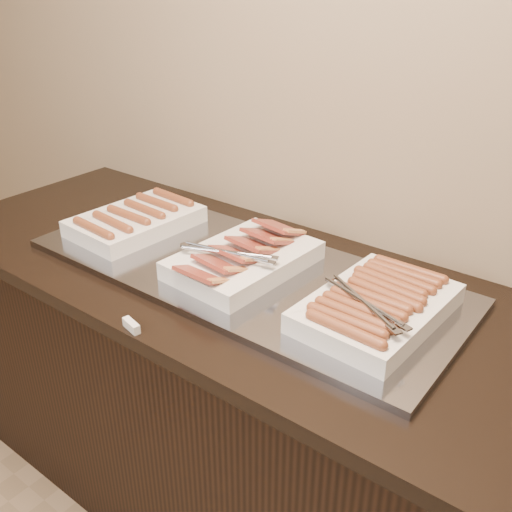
{
  "coord_description": "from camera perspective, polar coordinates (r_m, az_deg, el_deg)",
  "views": [
    {
      "loc": [
        0.85,
        1.08,
        1.65
      ],
      "look_at": [
        0.04,
        2.13,
        0.97
      ],
      "focal_mm": 40.0,
      "sensor_mm": 36.0,
      "label": 1
    }
  ],
  "objects": [
    {
      "name": "label_holder",
      "position": [
        1.34,
        -12.36,
        -6.81
      ],
      "size": [
        0.06,
        0.03,
        0.02
      ],
      "primitive_type": "cube",
      "rotation": [
        0.0,
        0.0,
        -0.23
      ],
      "color": "white",
      "rests_on": "counter"
    },
    {
      "name": "counter",
      "position": [
        1.8,
        -1.15,
        -14.41
      ],
      "size": [
        2.06,
        0.76,
        0.9
      ],
      "color": "black",
      "rests_on": "ground"
    },
    {
      "name": "dish_right",
      "position": [
        1.34,
        11.94,
        -4.82
      ],
      "size": [
        0.28,
        0.4,
        0.08
      ],
      "rotation": [
        0.0,
        0.0,
        -0.05
      ],
      "color": "white",
      "rests_on": "warming_tray"
    },
    {
      "name": "warming_tray",
      "position": [
        1.54,
        -1.57,
        -1.44
      ],
      "size": [
        1.2,
        0.5,
        0.02
      ],
      "primitive_type": "cube",
      "color": "gray",
      "rests_on": "counter"
    },
    {
      "name": "dish_center",
      "position": [
        1.51,
        -1.31,
        -0.24
      ],
      "size": [
        0.28,
        0.41,
        0.09
      ],
      "rotation": [
        0.0,
        0.0,
        -0.06
      ],
      "color": "white",
      "rests_on": "warming_tray"
    },
    {
      "name": "dish_left",
      "position": [
        1.79,
        -11.92,
        3.54
      ],
      "size": [
        0.27,
        0.39,
        0.07
      ],
      "rotation": [
        0.0,
        0.0,
        -0.06
      ],
      "color": "white",
      "rests_on": "warming_tray"
    }
  ]
}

